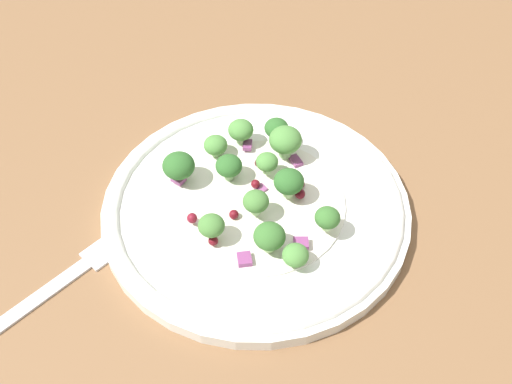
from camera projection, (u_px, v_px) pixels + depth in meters
The scene contains 30 objects.
ground_plane at pixel (223, 230), 54.75cm from camera, with size 180.00×180.00×2.00cm, color brown.
plate at pixel (256, 206), 54.15cm from camera, with size 26.88×26.88×1.70cm.
dressing_pool at pixel (256, 203), 53.82cm from camera, with size 15.59×15.59×0.20cm, color white.
broccoli_floret_0 at pixel (289, 182), 52.67cm from camera, with size 2.63×2.63×2.66cm.
broccoli_floret_1 at pixel (285, 140), 55.79cm from camera, with size 3.00×3.00×3.04cm.
broccoli_floret_2 at pixel (269, 237), 49.16cm from camera, with size 2.61×2.61×2.64cm.
broccoli_floret_3 at pixel (211, 226), 49.76cm from camera, with size 2.21×2.21×2.24cm.
broccoli_floret_4 at pixel (327, 218), 50.18cm from camera, with size 2.12×2.12×2.15cm.
broccoli_floret_5 at pixel (267, 162), 54.58cm from camera, with size 2.00×2.00×2.03cm.
broccoli_floret_6 at pixel (241, 130), 57.49cm from camera, with size 2.38×2.38×2.41cm.
broccoli_floret_7 at pixel (256, 202), 51.41cm from camera, with size 2.22×2.22×2.25cm.
broccoli_floret_8 at pixel (279, 130), 57.28cm from camera, with size 2.26×2.26×2.29cm.
broccoli_floret_9 at pixel (179, 166), 53.99cm from camera, with size 2.87×2.87×2.91cm.
broccoli_floret_10 at pixel (216, 146), 56.77cm from camera, with size 2.20×2.20×2.23cm.
broccoli_floret_11 at pixel (229, 166), 54.53cm from camera, with size 2.38×2.38×2.41cm.
broccoli_floret_12 at pixel (295, 255), 48.58cm from camera, with size 2.13×2.13×2.15cm.
cranberry_0 at pixel (260, 163), 56.44cm from camera, with size 0.73×0.73×0.73cm, color #4C0A14.
cranberry_1 at pixel (192, 218), 51.55cm from camera, with size 0.89×0.89×0.89cm, color maroon.
cranberry_2 at pixel (300, 194), 53.49cm from camera, with size 0.92×0.92×0.92cm, color #4C0A14.
cranberry_3 at pixel (235, 213), 52.42cm from camera, with size 0.83×0.83×0.83cm, color maroon.
cranberry_4 at pixel (213, 241), 50.19cm from camera, with size 0.82×0.82×0.82cm, color maroon.
cranberry_5 at pixel (255, 184), 54.46cm from camera, with size 0.80×0.80×0.80cm, color maroon.
cranberry_6 at pixel (301, 184), 54.62cm from camera, with size 0.75×0.75×0.75cm, color #4C0A14.
onion_bit_0 at pixel (178, 179), 54.87cm from camera, with size 1.12×0.93×0.46cm, color #843D75.
onion_bit_1 at pixel (303, 240), 50.46cm from camera, with size 1.24×1.09×0.36cm, color #843D75.
onion_bit_2 at pixel (244, 259), 49.40cm from camera, with size 1.13×1.24×0.54cm, color #843D75.
onion_bit_3 at pixel (248, 145), 57.86cm from camera, with size 1.26×0.80×0.37cm, color #843D75.
onion_bit_4 at pixel (296, 161), 56.86cm from camera, with size 1.38×0.86×0.35cm, color #843D75.
onion_bit_5 at pixel (261, 189), 54.71cm from camera, with size 0.88×0.93×0.37cm, color #934C84.
fork at pixel (40, 296), 48.74cm from camera, with size 18.43×6.54×0.50cm.
Camera 1 is at (-28.36, -18.99, 42.04)cm, focal length 43.36 mm.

